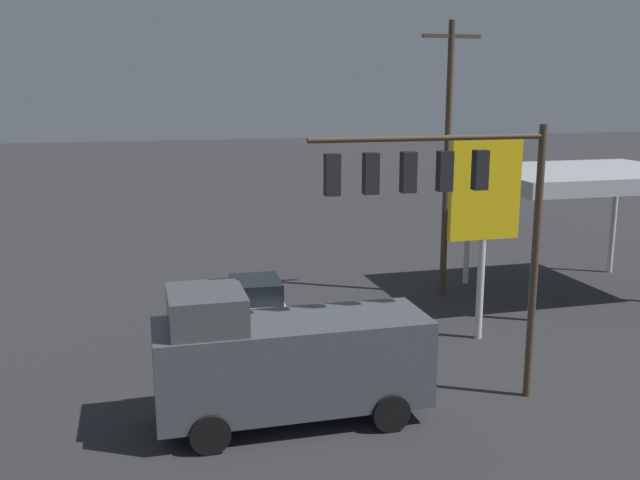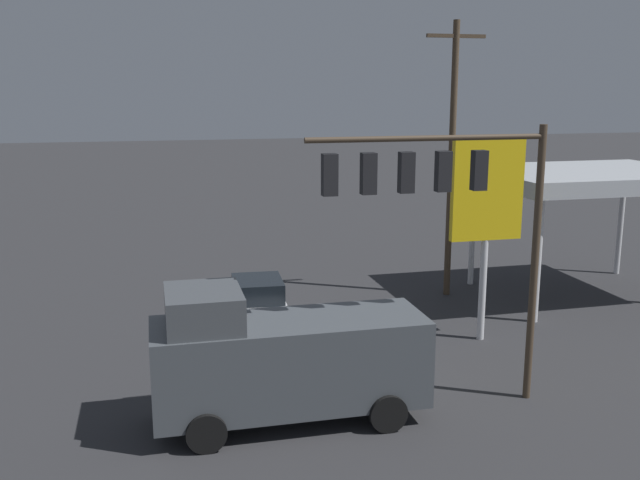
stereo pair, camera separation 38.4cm
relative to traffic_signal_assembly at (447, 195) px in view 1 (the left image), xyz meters
The scene contains 7 objects.
ground_plane 6.28m from the traffic_signal_assembly, 26.38° to the right, with size 200.00×200.00×0.00m, color #2D2D30.
traffic_signal_assembly is the anchor object (origin of this frame).
utility_pole 10.75m from the traffic_signal_assembly, 115.05° to the right, with size 2.40×0.26×10.82m.
gas_station_canopy 12.93m from the traffic_signal_assembly, 139.62° to the right, with size 8.45×6.49×5.13m.
price_sign 5.77m from the traffic_signal_assembly, 127.51° to the right, with size 2.45×0.27×6.68m.
sedan_far 9.14m from the traffic_signal_assembly, 61.77° to the right, with size 2.28×4.51×1.93m.
delivery_truck 5.73m from the traffic_signal_assembly, ahead, with size 6.82×2.62×3.58m.
Camera 1 is at (5.23, 17.40, 8.30)m, focal length 40.00 mm.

